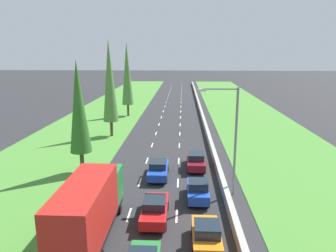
{
  "coord_description": "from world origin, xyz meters",
  "views": [
    {
      "loc": [
        2.09,
        -0.16,
        11.65
      ],
      "look_at": [
        -0.16,
        48.78,
        0.27
      ],
      "focal_mm": 34.09,
      "sensor_mm": 36.0,
      "label": 1
    }
  ],
  "objects_px": {
    "blue_hatchback_right_lane": "(198,190)",
    "street_light_mast": "(232,134)",
    "maroon_sedan_right_lane": "(196,161)",
    "poplar_tree_second": "(79,107)",
    "red_box_truck_left_lane": "(89,209)",
    "red_sedan_centre_lane": "(155,209)",
    "poplar_tree_third": "(110,81)",
    "poplar_tree_fourth": "(127,74)",
    "blue_sedan_centre_lane": "(158,169)",
    "orange_hatchback_right_lane": "(206,235)"
  },
  "relations": [
    {
      "from": "orange_hatchback_right_lane",
      "to": "red_sedan_centre_lane",
      "type": "height_order",
      "value": "orange_hatchback_right_lane"
    },
    {
      "from": "poplar_tree_third",
      "to": "poplar_tree_fourth",
      "type": "distance_m",
      "value": 14.7
    },
    {
      "from": "orange_hatchback_right_lane",
      "to": "street_light_mast",
      "type": "xyz_separation_m",
      "value": [
        2.44,
        7.6,
        4.4
      ]
    },
    {
      "from": "maroon_sedan_right_lane",
      "to": "blue_sedan_centre_lane",
      "type": "xyz_separation_m",
      "value": [
        -3.67,
        -2.57,
        0.0
      ]
    },
    {
      "from": "blue_hatchback_right_lane",
      "to": "street_light_mast",
      "type": "bearing_deg",
      "value": 22.4
    },
    {
      "from": "poplar_tree_second",
      "to": "poplar_tree_third",
      "type": "height_order",
      "value": "poplar_tree_third"
    },
    {
      "from": "blue_hatchback_right_lane",
      "to": "red_box_truck_left_lane",
      "type": "distance_m",
      "value": 9.35
    },
    {
      "from": "poplar_tree_third",
      "to": "street_light_mast",
      "type": "distance_m",
      "value": 23.32
    },
    {
      "from": "maroon_sedan_right_lane",
      "to": "poplar_tree_fourth",
      "type": "bearing_deg",
      "value": 113.1
    },
    {
      "from": "blue_hatchback_right_lane",
      "to": "orange_hatchback_right_lane",
      "type": "bearing_deg",
      "value": -88.03
    },
    {
      "from": "poplar_tree_third",
      "to": "poplar_tree_fourth",
      "type": "height_order",
      "value": "poplar_tree_fourth"
    },
    {
      "from": "red_sedan_centre_lane",
      "to": "poplar_tree_third",
      "type": "bearing_deg",
      "value": 109.56
    },
    {
      "from": "red_box_truck_left_lane",
      "to": "street_light_mast",
      "type": "height_order",
      "value": "street_light_mast"
    },
    {
      "from": "orange_hatchback_right_lane",
      "to": "poplar_tree_second",
      "type": "bearing_deg",
      "value": 133.56
    },
    {
      "from": "orange_hatchback_right_lane",
      "to": "poplar_tree_third",
      "type": "height_order",
      "value": "poplar_tree_third"
    },
    {
      "from": "blue_hatchback_right_lane",
      "to": "maroon_sedan_right_lane",
      "type": "relative_size",
      "value": 0.87
    },
    {
      "from": "blue_sedan_centre_lane",
      "to": "poplar_tree_second",
      "type": "bearing_deg",
      "value": 174.15
    },
    {
      "from": "orange_hatchback_right_lane",
      "to": "poplar_tree_second",
      "type": "distance_m",
      "value": 17.42
    },
    {
      "from": "maroon_sedan_right_lane",
      "to": "blue_sedan_centre_lane",
      "type": "distance_m",
      "value": 4.48
    },
    {
      "from": "orange_hatchback_right_lane",
      "to": "poplar_tree_fourth",
      "type": "relative_size",
      "value": 0.29
    },
    {
      "from": "orange_hatchback_right_lane",
      "to": "street_light_mast",
      "type": "height_order",
      "value": "street_light_mast"
    },
    {
      "from": "poplar_tree_second",
      "to": "street_light_mast",
      "type": "xyz_separation_m",
      "value": [
        13.78,
        -4.32,
        -1.35
      ]
    },
    {
      "from": "red_box_truck_left_lane",
      "to": "street_light_mast",
      "type": "bearing_deg",
      "value": 36.46
    },
    {
      "from": "red_box_truck_left_lane",
      "to": "red_sedan_centre_lane",
      "type": "xyz_separation_m",
      "value": [
        3.81,
        2.78,
        -1.37
      ]
    },
    {
      "from": "red_sedan_centre_lane",
      "to": "blue_hatchback_right_lane",
      "type": "bearing_deg",
      "value": 45.68
    },
    {
      "from": "poplar_tree_fourth",
      "to": "poplar_tree_second",
      "type": "bearing_deg",
      "value": -89.38
    },
    {
      "from": "blue_hatchback_right_lane",
      "to": "poplar_tree_third",
      "type": "bearing_deg",
      "value": 119.99
    },
    {
      "from": "blue_hatchback_right_lane",
      "to": "blue_sedan_centre_lane",
      "type": "xyz_separation_m",
      "value": [
        -3.54,
        4.64,
        -0.02
      ]
    },
    {
      "from": "poplar_tree_third",
      "to": "poplar_tree_second",
      "type": "bearing_deg",
      "value": -89.21
    },
    {
      "from": "maroon_sedan_right_lane",
      "to": "street_light_mast",
      "type": "bearing_deg",
      "value": -67.45
    },
    {
      "from": "red_box_truck_left_lane",
      "to": "poplar_tree_third",
      "type": "relative_size",
      "value": 0.7
    },
    {
      "from": "red_sedan_centre_lane",
      "to": "maroon_sedan_right_lane",
      "type": "height_order",
      "value": "same"
    },
    {
      "from": "blue_hatchback_right_lane",
      "to": "red_sedan_centre_lane",
      "type": "bearing_deg",
      "value": -134.32
    },
    {
      "from": "red_sedan_centre_lane",
      "to": "blue_sedan_centre_lane",
      "type": "height_order",
      "value": "same"
    },
    {
      "from": "red_sedan_centre_lane",
      "to": "maroon_sedan_right_lane",
      "type": "distance_m",
      "value": 10.98
    },
    {
      "from": "orange_hatchback_right_lane",
      "to": "poplar_tree_fourth",
      "type": "xyz_separation_m",
      "value": [
        -11.65,
        40.8,
        6.96
      ]
    },
    {
      "from": "red_sedan_centre_lane",
      "to": "poplar_tree_fourth",
      "type": "height_order",
      "value": "poplar_tree_fourth"
    },
    {
      "from": "red_box_truck_left_lane",
      "to": "blue_sedan_centre_lane",
      "type": "bearing_deg",
      "value": 72.04
    },
    {
      "from": "poplar_tree_third",
      "to": "poplar_tree_fourth",
      "type": "xyz_separation_m",
      "value": [
        -0.12,
        14.7,
        0.02
      ]
    },
    {
      "from": "maroon_sedan_right_lane",
      "to": "poplar_tree_fourth",
      "type": "xyz_separation_m",
      "value": [
        -11.55,
        27.09,
        6.99
      ]
    },
    {
      "from": "poplar_tree_third",
      "to": "street_light_mast",
      "type": "relative_size",
      "value": 1.5
    },
    {
      "from": "poplar_tree_second",
      "to": "red_sedan_centre_lane",
      "type": "bearing_deg",
      "value": -47.61
    },
    {
      "from": "poplar_tree_second",
      "to": "street_light_mast",
      "type": "height_order",
      "value": "poplar_tree_second"
    },
    {
      "from": "red_sedan_centre_lane",
      "to": "street_light_mast",
      "type": "distance_m",
      "value": 8.53
    },
    {
      "from": "orange_hatchback_right_lane",
      "to": "red_box_truck_left_lane",
      "type": "xyz_separation_m",
      "value": [
        -7.23,
        0.46,
        1.35
      ]
    },
    {
      "from": "red_sedan_centre_lane",
      "to": "orange_hatchback_right_lane",
      "type": "bearing_deg",
      "value": -43.54
    },
    {
      "from": "red_sedan_centre_lane",
      "to": "poplar_tree_second",
      "type": "distance_m",
      "value": 13.09
    },
    {
      "from": "maroon_sedan_right_lane",
      "to": "poplar_tree_second",
      "type": "xyz_separation_m",
      "value": [
        -11.24,
        -1.79,
        5.77
      ]
    },
    {
      "from": "blue_hatchback_right_lane",
      "to": "maroon_sedan_right_lane",
      "type": "bearing_deg",
      "value": 88.99
    },
    {
      "from": "orange_hatchback_right_lane",
      "to": "poplar_tree_second",
      "type": "height_order",
      "value": "poplar_tree_second"
    }
  ]
}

